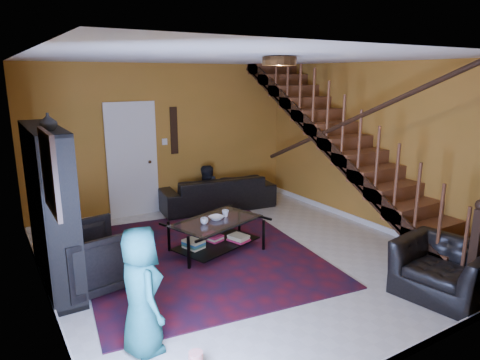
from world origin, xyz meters
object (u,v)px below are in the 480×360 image
Objects in this scene: bookshelf at (52,210)px; coffee_table at (216,233)px; armchair_left at (93,258)px; armchair_right at (444,270)px; sofa at (217,192)px.

coffee_table is (2.19, -0.21, -0.68)m from bookshelf.
coffee_table is at bearing -92.83° from armchair_left.
bookshelf is 2.23× the size of armchair_left.
armchair_right is 0.69× the size of coffee_table.
armchair_right reaches higher than sofa.
bookshelf reaches higher than coffee_table.
sofa is 2.19m from coffee_table.
sofa is 1.53× the size of coffee_table.
sofa is at bearing 178.11° from armchair_right.
coffee_table is (1.83, 0.21, -0.12)m from armchair_left.
armchair_right is (0.63, -4.49, 0.00)m from sofa.
bookshelf is at bearing 174.40° from coffee_table.
armchair_left reaches higher than coffee_table.
armchair_right is 3.08m from coffee_table.
coffee_table is (-1.68, 2.58, -0.04)m from armchair_right.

